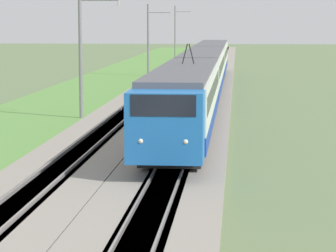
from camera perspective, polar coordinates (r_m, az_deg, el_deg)
ballast_main at (r=53.20m, az=-2.67°, el=1.09°), size 240.00×4.40×0.30m
ballast_adjacent at (r=52.79m, az=2.11°, el=1.05°), size 240.00×4.40×0.30m
track_main at (r=53.20m, az=-2.67°, el=1.11°), size 240.00×1.57×0.45m
track_adjacent at (r=52.79m, az=2.11°, el=1.06°), size 240.00×1.57×0.45m
grass_verge at (r=54.19m, az=-8.35°, el=1.05°), size 240.00×8.97×0.12m
passenger_train at (r=60.86m, az=2.52°, el=3.96°), size 64.87×2.97×4.94m
catenary_mast_mid at (r=49.54m, az=-6.23°, el=5.37°), size 0.22×2.56×8.29m
catenary_mast_far at (r=86.62m, az=-1.39°, el=6.23°), size 0.22×2.56×7.85m
catenary_mast_distant at (r=123.94m, az=0.54°, el=6.77°), size 0.22×2.56×8.29m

